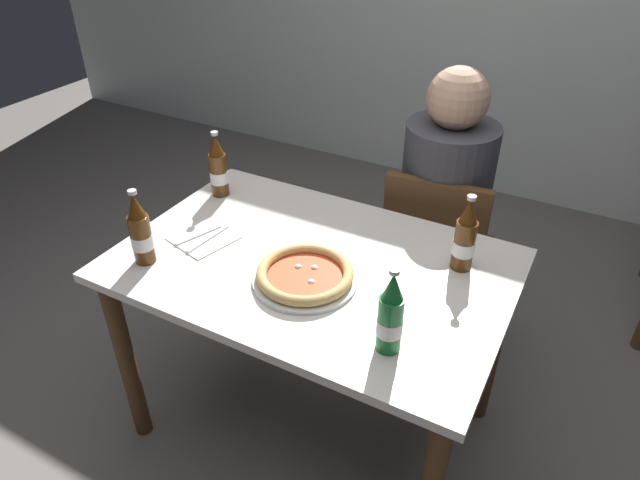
{
  "coord_description": "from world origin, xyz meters",
  "views": [
    {
      "loc": [
        0.7,
        -1.23,
        1.77
      ],
      "look_at": [
        0.0,
        0.05,
        0.8
      ],
      "focal_mm": 31.71,
      "sensor_mm": 36.0,
      "label": 1
    }
  ],
  "objects_px": {
    "pizza_margherita_near": "(305,275)",
    "dining_table_main": "(313,290)",
    "chair_behind_table": "(435,252)",
    "beer_bottle_center": "(140,232)",
    "diner_seated": "(440,224)",
    "beer_bottle_extra": "(218,169)",
    "beer_bottle_right": "(465,238)",
    "napkin_with_cutlery": "(204,238)",
    "beer_bottle_left": "(390,316)"
  },
  "relations": [
    {
      "from": "dining_table_main",
      "to": "beer_bottle_left",
      "type": "relative_size",
      "value": 4.86
    },
    {
      "from": "pizza_margherita_near",
      "to": "beer_bottle_right",
      "type": "distance_m",
      "value": 0.48
    },
    {
      "from": "dining_table_main",
      "to": "beer_bottle_extra",
      "type": "xyz_separation_m",
      "value": [
        -0.51,
        0.21,
        0.22
      ]
    },
    {
      "from": "diner_seated",
      "to": "beer_bottle_center",
      "type": "xyz_separation_m",
      "value": [
        -0.67,
        -0.9,
        0.27
      ]
    },
    {
      "from": "dining_table_main",
      "to": "pizza_margherita_near",
      "type": "distance_m",
      "value": 0.17
    },
    {
      "from": "diner_seated",
      "to": "beer_bottle_extra",
      "type": "distance_m",
      "value": 0.89
    },
    {
      "from": "beer_bottle_right",
      "to": "dining_table_main",
      "type": "bearing_deg",
      "value": -155.03
    },
    {
      "from": "beer_bottle_right",
      "to": "diner_seated",
      "type": "bearing_deg",
      "value": 112.95
    },
    {
      "from": "chair_behind_table",
      "to": "beer_bottle_center",
      "type": "relative_size",
      "value": 3.44
    },
    {
      "from": "pizza_margherita_near",
      "to": "beer_bottle_right",
      "type": "relative_size",
      "value": 1.26
    },
    {
      "from": "diner_seated",
      "to": "napkin_with_cutlery",
      "type": "xyz_separation_m",
      "value": [
        -0.59,
        -0.72,
        0.17
      ]
    },
    {
      "from": "diner_seated",
      "to": "beer_bottle_left",
      "type": "relative_size",
      "value": 4.89
    },
    {
      "from": "pizza_margherita_near",
      "to": "beer_bottle_right",
      "type": "height_order",
      "value": "beer_bottle_right"
    },
    {
      "from": "napkin_with_cutlery",
      "to": "beer_bottle_center",
      "type": "bearing_deg",
      "value": -113.0
    },
    {
      "from": "diner_seated",
      "to": "beer_bottle_right",
      "type": "height_order",
      "value": "diner_seated"
    },
    {
      "from": "beer_bottle_left",
      "to": "napkin_with_cutlery",
      "type": "bearing_deg",
      "value": 166.39
    },
    {
      "from": "dining_table_main",
      "to": "napkin_with_cutlery",
      "type": "xyz_separation_m",
      "value": [
        -0.38,
        -0.06,
        0.12
      ]
    },
    {
      "from": "beer_bottle_left",
      "to": "beer_bottle_center",
      "type": "bearing_deg",
      "value": -179.42
    },
    {
      "from": "pizza_margherita_near",
      "to": "dining_table_main",
      "type": "bearing_deg",
      "value": 107.14
    },
    {
      "from": "dining_table_main",
      "to": "pizza_margherita_near",
      "type": "bearing_deg",
      "value": -72.86
    },
    {
      "from": "beer_bottle_right",
      "to": "beer_bottle_center",
      "type": "bearing_deg",
      "value": -153.39
    },
    {
      "from": "diner_seated",
      "to": "beer_bottle_left",
      "type": "height_order",
      "value": "diner_seated"
    },
    {
      "from": "dining_table_main",
      "to": "chair_behind_table",
      "type": "bearing_deg",
      "value": 70.35
    },
    {
      "from": "diner_seated",
      "to": "beer_bottle_left",
      "type": "bearing_deg",
      "value": -81.17
    },
    {
      "from": "chair_behind_table",
      "to": "beer_bottle_center",
      "type": "distance_m",
      "value": 1.15
    },
    {
      "from": "chair_behind_table",
      "to": "pizza_margherita_near",
      "type": "bearing_deg",
      "value": 69.76
    },
    {
      "from": "chair_behind_table",
      "to": "beer_bottle_extra",
      "type": "relative_size",
      "value": 3.44
    },
    {
      "from": "diner_seated",
      "to": "napkin_with_cutlery",
      "type": "height_order",
      "value": "diner_seated"
    },
    {
      "from": "dining_table_main",
      "to": "beer_bottle_right",
      "type": "height_order",
      "value": "beer_bottle_right"
    },
    {
      "from": "chair_behind_table",
      "to": "beer_bottle_left",
      "type": "xyz_separation_m",
      "value": [
        0.13,
        -0.84,
        0.37
      ]
    },
    {
      "from": "beer_bottle_center",
      "to": "napkin_with_cutlery",
      "type": "relative_size",
      "value": 1.13
    },
    {
      "from": "dining_table_main",
      "to": "diner_seated",
      "type": "relative_size",
      "value": 0.99
    },
    {
      "from": "beer_bottle_left",
      "to": "beer_bottle_right",
      "type": "distance_m",
      "value": 0.43
    },
    {
      "from": "chair_behind_table",
      "to": "diner_seated",
      "type": "distance_m",
      "value": 0.11
    },
    {
      "from": "diner_seated",
      "to": "beer_bottle_right",
      "type": "relative_size",
      "value": 4.89
    },
    {
      "from": "dining_table_main",
      "to": "diner_seated",
      "type": "bearing_deg",
      "value": 72.25
    },
    {
      "from": "beer_bottle_center",
      "to": "beer_bottle_extra",
      "type": "height_order",
      "value": "same"
    },
    {
      "from": "napkin_with_cutlery",
      "to": "chair_behind_table",
      "type": "bearing_deg",
      "value": 48.36
    },
    {
      "from": "beer_bottle_right",
      "to": "beer_bottle_left",
      "type": "bearing_deg",
      "value": -98.02
    },
    {
      "from": "beer_bottle_center",
      "to": "beer_bottle_right",
      "type": "height_order",
      "value": "same"
    },
    {
      "from": "beer_bottle_right",
      "to": "pizza_margherita_near",
      "type": "bearing_deg",
      "value": -142.97
    },
    {
      "from": "pizza_margherita_near",
      "to": "beer_bottle_center",
      "type": "distance_m",
      "value": 0.51
    },
    {
      "from": "diner_seated",
      "to": "napkin_with_cutlery",
      "type": "distance_m",
      "value": 0.94
    },
    {
      "from": "chair_behind_table",
      "to": "pizza_margherita_near",
      "type": "distance_m",
      "value": 0.79
    },
    {
      "from": "dining_table_main",
      "to": "beer_bottle_left",
      "type": "bearing_deg",
      "value": -33.71
    },
    {
      "from": "beer_bottle_right",
      "to": "beer_bottle_extra",
      "type": "xyz_separation_m",
      "value": [
        -0.92,
        0.02,
        0.0
      ]
    },
    {
      "from": "dining_table_main",
      "to": "beer_bottle_right",
      "type": "bearing_deg",
      "value": 24.97
    },
    {
      "from": "beer_bottle_extra",
      "to": "pizza_margherita_near",
      "type": "bearing_deg",
      "value": -29.75
    },
    {
      "from": "diner_seated",
      "to": "beer_bottle_extra",
      "type": "height_order",
      "value": "diner_seated"
    },
    {
      "from": "beer_bottle_center",
      "to": "napkin_with_cutlery",
      "type": "distance_m",
      "value": 0.22
    }
  ]
}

